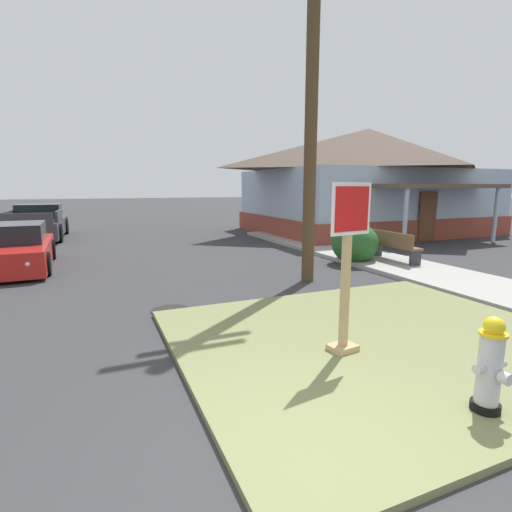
# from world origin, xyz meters

# --- Properties ---
(ground_plane) EXTENTS (160.00, 160.00, 0.00)m
(ground_plane) POSITION_xyz_m (0.00, 0.00, 0.00)
(ground_plane) COLOR #333335
(grass_corner_patch) EXTENTS (5.79, 4.95, 0.08)m
(grass_corner_patch) POSITION_xyz_m (2.32, 1.98, 0.04)
(grass_corner_patch) COLOR olive
(grass_corner_patch) RESTS_ON ground
(sidewalk_strip) EXTENTS (2.20, 17.05, 0.12)m
(sidewalk_strip) POSITION_xyz_m (6.41, 6.24, 0.06)
(sidewalk_strip) COLOR #9E9B93
(sidewalk_strip) RESTS_ON ground
(fire_hydrant) EXTENTS (0.38, 0.34, 0.96)m
(fire_hydrant) POSITION_xyz_m (1.99, 0.06, 0.54)
(fire_hydrant) COLOR black
(fire_hydrant) RESTS_ON grass_corner_patch
(stop_sign) EXTENTS (0.65, 0.33, 2.22)m
(stop_sign) POSITION_xyz_m (1.54, 1.77, 1.13)
(stop_sign) COLOR tan
(stop_sign) RESTS_ON grass_corner_patch
(manhole_cover) EXTENTS (0.70, 0.70, 0.02)m
(manhole_cover) POSITION_xyz_m (-0.24, 4.63, 0.01)
(manhole_cover) COLOR black
(manhole_cover) RESTS_ON ground
(parked_sedan_red) EXTENTS (2.05, 4.19, 1.25)m
(parked_sedan_red) POSITION_xyz_m (-3.53, 10.03, 0.54)
(parked_sedan_red) COLOR red
(parked_sedan_red) RESTS_ON ground
(pickup_truck_charcoal) EXTENTS (2.22, 5.20, 1.48)m
(pickup_truck_charcoal) POSITION_xyz_m (-3.65, 16.98, 0.62)
(pickup_truck_charcoal) COLOR #38383D
(pickup_truck_charcoal) RESTS_ON ground
(street_bench) EXTENTS (0.47, 1.80, 0.85)m
(street_bench) POSITION_xyz_m (6.58, 6.41, 0.60)
(street_bench) COLOR brown
(street_bench) RESTS_ON sidewalk_strip
(utility_pole) EXTENTS (1.88, 0.29, 8.54)m
(utility_pole) POSITION_xyz_m (3.24, 5.61, 4.49)
(utility_pole) COLOR #4C3823
(utility_pole) RESTS_ON ground
(corner_house) EXTENTS (11.14, 9.59, 5.06)m
(corner_house) POSITION_xyz_m (11.32, 13.67, 2.60)
(corner_house) COLOR brown
(corner_house) RESTS_ON ground
(shrub_by_curb) EXTENTS (1.35, 1.35, 1.21)m
(shrub_by_curb) POSITION_xyz_m (5.64, 6.97, 0.61)
(shrub_by_curb) COLOR #255725
(shrub_by_curb) RESTS_ON ground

